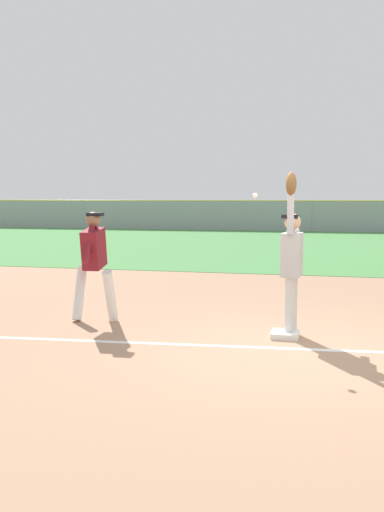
% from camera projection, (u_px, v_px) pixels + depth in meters
% --- Properties ---
extents(ground_plane, '(76.74, 76.74, 0.00)m').
position_uv_depth(ground_plane, '(303.00, 352.00, 6.80)').
color(ground_plane, tan).
extents(outfield_grass, '(55.82, 17.93, 0.01)m').
position_uv_depth(outfield_grass, '(311.00, 245.00, 22.13)').
color(outfield_grass, '#4C8C47').
rests_on(outfield_grass, ground_plane).
extents(first_base, '(0.39, 0.39, 0.08)m').
position_uv_depth(first_base, '(285.00, 334.00, 7.53)').
color(first_base, white).
rests_on(first_base, ground_plane).
extents(fielder, '(0.30, 0.90, 2.28)m').
position_uv_depth(fielder, '(292.00, 257.00, 7.51)').
color(fielder, silver).
rests_on(fielder, ground_plane).
extents(runner, '(0.74, 0.84, 1.72)m').
position_uv_depth(runner, '(94.00, 258.00, 8.39)').
color(runner, white).
rests_on(runner, ground_plane).
extents(baseball, '(0.07, 0.07, 0.07)m').
position_uv_depth(baseball, '(255.00, 196.00, 7.32)').
color(baseball, white).
extents(outfield_fence, '(55.90, 0.08, 1.77)m').
position_uv_depth(outfield_fence, '(312.00, 216.00, 30.73)').
color(outfield_fence, '#93999E').
rests_on(outfield_fence, ground_plane).
extents(parked_car_blue, '(4.57, 2.46, 1.25)m').
position_uv_depth(parked_car_blue, '(174.00, 216.00, 36.55)').
color(parked_car_blue, '#23389E').
rests_on(parked_car_blue, ground_plane).
extents(parked_car_red, '(4.52, 2.35, 1.25)m').
position_uv_depth(parked_car_red, '(247.00, 217.00, 35.56)').
color(parked_car_red, '#B21E1E').
rests_on(parked_car_red, ground_plane).
extents(parked_car_black, '(4.55, 2.43, 1.25)m').
position_uv_depth(parked_car_black, '(333.00, 218.00, 33.84)').
color(parked_car_black, black).
rests_on(parked_car_black, ground_plane).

